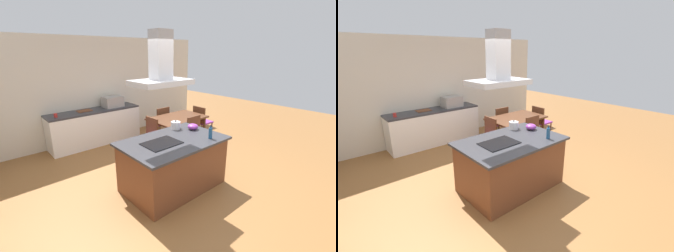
{
  "view_description": "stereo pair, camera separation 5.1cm",
  "coord_description": "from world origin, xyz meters",
  "views": [
    {
      "loc": [
        -2.48,
        -2.71,
        2.34
      ],
      "look_at": [
        0.23,
        0.4,
        1.0
      ],
      "focal_mm": 24.81,
      "sensor_mm": 36.0,
      "label": 1
    },
    {
      "loc": [
        -2.44,
        -2.74,
        2.34
      ],
      "look_at": [
        0.23,
        0.4,
        1.0
      ],
      "focal_mm": 24.81,
      "sensor_mm": 36.0,
      "label": 2
    }
  ],
  "objects": [
    {
      "name": "tea_kettle",
      "position": [
        0.43,
        0.4,
        0.97
      ],
      "size": [
        0.24,
        0.18,
        0.17
      ],
      "color": "silver",
      "rests_on": "kitchen_island"
    },
    {
      "name": "chair_at_left_end",
      "position": [
        0.48,
        1.37,
        0.51
      ],
      "size": [
        0.42,
        0.42,
        0.89
      ],
      "color": "purple",
      "rests_on": "ground"
    },
    {
      "name": "mixing_bowl",
      "position": [
        0.66,
        0.16,
        0.96
      ],
      "size": [
        0.2,
        0.2,
        0.11
      ],
      "primitive_type": "ellipsoid",
      "color": "purple",
      "rests_on": "kitchen_island"
    },
    {
      "name": "back_counter",
      "position": [
        -0.12,
        2.88,
        0.45
      ],
      "size": [
        2.33,
        0.62,
        0.9
      ],
      "color": "white",
      "rests_on": "ground"
    },
    {
      "name": "cooktop",
      "position": [
        -0.26,
        0.0,
        0.91
      ],
      "size": [
        0.6,
        0.44,
        0.01
      ],
      "primitive_type": "cube",
      "color": "black",
      "rests_on": "kitchen_island"
    },
    {
      "name": "dining_table",
      "position": [
        1.39,
        1.37,
        0.67
      ],
      "size": [
        1.4,
        0.9,
        0.75
      ],
      "color": "#59331E",
      "rests_on": "ground"
    },
    {
      "name": "coffee_mug_red",
      "position": [
        -1.07,
        2.8,
        0.95
      ],
      "size": [
        0.08,
        0.08,
        0.09
      ],
      "primitive_type": "cylinder",
      "color": "red",
      "rests_on": "back_counter"
    },
    {
      "name": "chair_at_right_end",
      "position": [
        2.31,
        1.37,
        0.51
      ],
      "size": [
        0.42,
        0.42,
        0.89
      ],
      "color": "purple",
      "rests_on": "ground"
    },
    {
      "name": "wall_back",
      "position": [
        0.0,
        3.25,
        1.35
      ],
      "size": [
        7.2,
        0.1,
        2.7
      ],
      "primitive_type": "cube",
      "color": "beige",
      "rests_on": "ground"
    },
    {
      "name": "olive_oil_bottle",
      "position": [
        0.53,
        -0.37,
        1.0
      ],
      "size": [
        0.06,
        0.06,
        0.24
      ],
      "color": "navy",
      "rests_on": "kitchen_island"
    },
    {
      "name": "countertop_microwave",
      "position": [
        0.42,
        2.88,
        1.04
      ],
      "size": [
        0.5,
        0.38,
        0.28
      ],
      "primitive_type": "cube",
      "color": "#9E9993",
      "rests_on": "back_counter"
    },
    {
      "name": "chair_facing_back_wall",
      "position": [
        1.39,
        2.03,
        0.51
      ],
      "size": [
        0.42,
        0.42,
        0.89
      ],
      "color": "purple",
      "rests_on": "ground"
    },
    {
      "name": "cutting_board",
      "position": [
        -0.35,
        2.93,
        0.91
      ],
      "size": [
        0.34,
        0.24,
        0.02
      ],
      "primitive_type": "cube",
      "color": "brown",
      "rests_on": "back_counter"
    },
    {
      "name": "kitchen_island",
      "position": [
        0.0,
        0.0,
        0.45
      ],
      "size": [
        1.78,
        1.14,
        0.9
      ],
      "color": "brown",
      "rests_on": "ground"
    },
    {
      "name": "range_hood",
      "position": [
        -0.26,
        0.0,
        2.1
      ],
      "size": [
        0.9,
        0.55,
        0.78
      ],
      "color": "#ADADB2"
    },
    {
      "name": "ground",
      "position": [
        0.0,
        1.5,
        0.0
      ],
      "size": [
        16.0,
        16.0,
        0.0
      ],
      "primitive_type": "plane",
      "color": "#936033"
    },
    {
      "name": "chair_facing_island",
      "position": [
        1.39,
        0.7,
        0.51
      ],
      "size": [
        0.42,
        0.42,
        0.89
      ],
      "color": "purple",
      "rests_on": "ground"
    }
  ]
}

